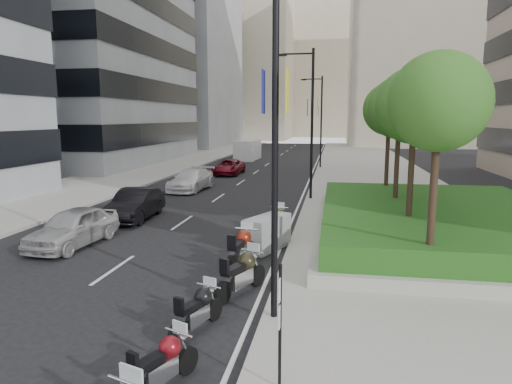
% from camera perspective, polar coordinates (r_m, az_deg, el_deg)
% --- Properties ---
extents(ground, '(160.00, 160.00, 0.00)m').
position_cam_1_polar(ground, '(12.22, -19.66, -15.51)').
color(ground, black).
rests_on(ground, ground).
extents(sidewalk_right, '(10.00, 100.00, 0.15)m').
position_cam_1_polar(sidewalk_right, '(40.04, 14.48, 1.91)').
color(sidewalk_right, '#9E9B93').
rests_on(sidewalk_right, ground).
extents(sidewalk_left, '(8.00, 100.00, 0.15)m').
position_cam_1_polar(sidewalk_left, '(43.64, -14.19, 2.51)').
color(sidewalk_left, '#9E9B93').
rests_on(sidewalk_left, ground).
extents(lane_edge, '(0.12, 100.00, 0.01)m').
position_cam_1_polar(lane_edge, '(39.96, 6.88, 2.02)').
color(lane_edge, silver).
rests_on(lane_edge, ground).
extents(lane_centre, '(0.12, 100.00, 0.01)m').
position_cam_1_polar(lane_centre, '(40.55, -0.48, 2.19)').
color(lane_centre, silver).
rests_on(lane_centre, ground).
extents(building_grey_far, '(22.00, 26.00, 30.00)m').
position_cam_1_polar(building_grey_far, '(85.53, -11.01, 15.83)').
color(building_grey_far, gray).
rests_on(building_grey_far, ground).
extents(building_cream_right, '(28.00, 24.00, 36.00)m').
position_cam_1_polar(building_cream_right, '(91.99, 20.84, 16.82)').
color(building_cream_right, '#B7AD93').
rests_on(building_cream_right, ground).
extents(building_cream_left, '(26.00, 24.00, 34.00)m').
position_cam_1_polar(building_cream_left, '(112.76, -2.48, 15.38)').
color(building_cream_left, '#B7AD93').
rests_on(building_cream_left, ground).
extents(building_cream_centre, '(30.00, 24.00, 38.00)m').
position_cam_1_polar(building_cream_centre, '(130.40, 8.42, 15.35)').
color(building_cream_centre, '#B7AD93').
rests_on(building_cream_centre, ground).
extents(planter, '(10.00, 14.00, 0.40)m').
position_cam_1_polar(planter, '(20.60, 21.70, -4.48)').
color(planter, '#A4A398').
rests_on(planter, sidewalk_right).
extents(hedge, '(9.40, 13.40, 0.80)m').
position_cam_1_polar(hedge, '(20.47, 21.80, -2.84)').
color(hedge, '#1F4A15').
rests_on(hedge, planter).
extents(tree_0, '(2.80, 2.80, 6.30)m').
position_cam_1_polar(tree_0, '(13.89, 21.89, 10.32)').
color(tree_0, '#332319').
rests_on(tree_0, planter).
extents(tree_1, '(2.80, 2.80, 6.30)m').
position_cam_1_polar(tree_1, '(17.82, 19.21, 10.10)').
color(tree_1, '#332319').
rests_on(tree_1, planter).
extents(tree_2, '(2.80, 2.80, 6.30)m').
position_cam_1_polar(tree_2, '(21.78, 17.51, 9.94)').
color(tree_2, '#332319').
rests_on(tree_2, planter).
extents(tree_3, '(2.80, 2.80, 6.30)m').
position_cam_1_polar(tree_3, '(25.75, 16.33, 9.83)').
color(tree_3, '#332319').
rests_on(tree_3, planter).
extents(lamp_post_0, '(2.34, 0.45, 9.00)m').
position_cam_1_polar(lamp_post_0, '(10.70, 1.58, 9.55)').
color(lamp_post_0, black).
rests_on(lamp_post_0, ground).
extents(lamp_post_1, '(2.34, 0.45, 9.00)m').
position_cam_1_polar(lamp_post_1, '(27.63, 6.70, 9.33)').
color(lamp_post_1, black).
rests_on(lamp_post_1, ground).
extents(lamp_post_2, '(2.34, 0.45, 9.00)m').
position_cam_1_polar(lamp_post_2, '(45.62, 7.97, 9.26)').
color(lamp_post_2, black).
rests_on(lamp_post_2, ground).
extents(parking_sign, '(0.06, 0.32, 2.50)m').
position_cam_1_polar(parking_sign, '(8.43, 3.02, -15.71)').
color(parking_sign, black).
rests_on(parking_sign, ground).
extents(motorcycle_1, '(0.95, 1.87, 0.99)m').
position_cam_1_polar(motorcycle_1, '(9.14, -11.65, -20.33)').
color(motorcycle_1, black).
rests_on(motorcycle_1, ground).
extents(motorcycle_2, '(0.87, 1.95, 1.01)m').
position_cam_1_polar(motorcycle_2, '(11.17, -7.29, -14.43)').
color(motorcycle_2, black).
rests_on(motorcycle_2, ground).
extents(motorcycle_3, '(1.14, 2.21, 1.17)m').
position_cam_1_polar(motorcycle_3, '(13.21, -1.78, -10.12)').
color(motorcycle_3, black).
rests_on(motorcycle_3, ground).
extents(motorcycle_4, '(0.83, 2.48, 1.24)m').
position_cam_1_polar(motorcycle_4, '(15.46, -1.88, -7.08)').
color(motorcycle_4, black).
rests_on(motorcycle_4, ground).
extents(motorcycle_5, '(1.66, 2.32, 1.31)m').
position_cam_1_polar(motorcycle_5, '(17.48, 1.43, -5.17)').
color(motorcycle_5, black).
rests_on(motorcycle_5, ground).
extents(motorcycle_6, '(0.77, 2.29, 1.14)m').
position_cam_1_polar(motorcycle_6, '(19.65, 2.59, -3.68)').
color(motorcycle_6, black).
rests_on(motorcycle_6, ground).
extents(car_a, '(2.16, 4.57, 1.51)m').
position_cam_1_polar(car_a, '(19.38, -21.88, -4.09)').
color(car_a, '#B2B2B4').
rests_on(car_a, ground).
extents(car_b, '(1.88, 4.71, 1.52)m').
position_cam_1_polar(car_b, '(23.41, -14.84, -1.50)').
color(car_b, black).
rests_on(car_b, ground).
extents(car_c, '(2.45, 5.26, 1.49)m').
position_cam_1_polar(car_c, '(32.05, -8.10, 1.53)').
color(car_c, white).
rests_on(car_c, ground).
extents(car_d, '(2.26, 4.83, 1.34)m').
position_cam_1_polar(car_d, '(40.72, -3.45, 3.15)').
color(car_d, maroon).
rests_on(car_d, ground).
extents(delivery_van, '(2.43, 5.71, 2.35)m').
position_cam_1_polar(delivery_van, '(54.76, -1.08, 5.19)').
color(delivery_van, white).
rests_on(delivery_van, ground).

